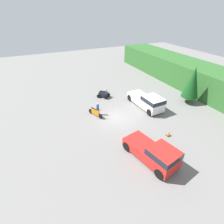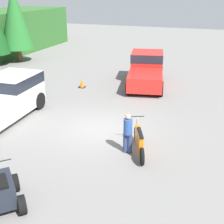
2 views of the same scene
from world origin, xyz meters
name	(u,v)px [view 2 (image 2 of 2)]	position (x,y,z in m)	size (l,w,h in m)	color
ground_plane	(99,129)	(0.00, 0.00, 0.00)	(80.00, 80.00, 0.00)	slate
tree_mid_right	(15,17)	(10.72, 11.89, 3.74)	(2.80, 2.80, 6.36)	brown
pickup_truck_red	(146,68)	(7.94, -0.23, 1.04)	(5.53, 3.18, 1.98)	red
pickup_truck_second	(3,99)	(-0.41, 4.90, 1.05)	(5.96, 2.48, 1.98)	white
dirt_bike	(139,141)	(-1.46, -2.29, 0.50)	(2.30, 1.13, 1.20)	black
quad_atv	(1,192)	(-6.00, 0.70, 0.48)	(2.09, 2.09, 1.24)	black
rider_person	(128,132)	(-1.64, -1.88, 0.90)	(0.37, 0.37, 1.65)	navy
traffic_cone	(82,84)	(5.62, 3.48, 0.25)	(0.42, 0.42, 0.55)	black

